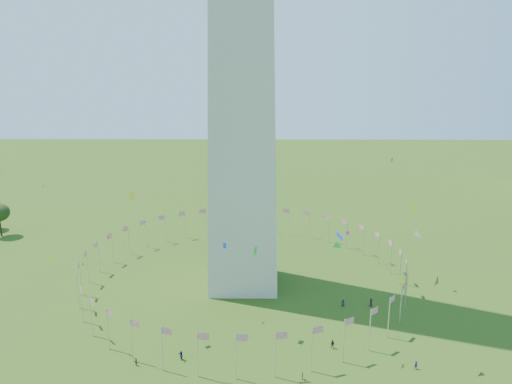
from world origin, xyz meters
TOP-DOWN VIEW (x-y plane):
  - flag_ring at (-0.00, 50.00)m, footprint 80.24×80.24m
  - kites_aloft at (16.25, 21.42)m, footprint 98.25×87.59m

SIDE VIEW (x-z plane):
  - flag_ring at x=0.00m, z-range 0.00..9.00m
  - kites_aloft at x=16.25m, z-range 6.33..36.26m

